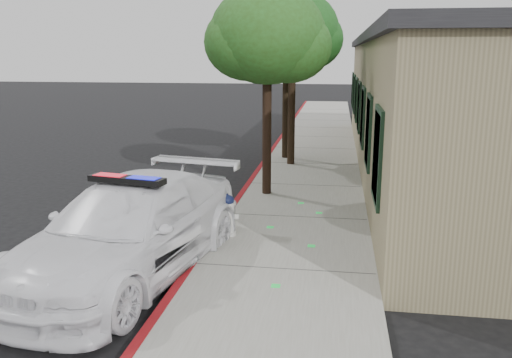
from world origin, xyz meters
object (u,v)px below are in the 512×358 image
object	(u,v)px
clapboard_building	(476,106)
street_tree_far	(288,43)
police_car	(130,229)
fire_hydrant	(227,214)
street_tree_mid	(293,34)
street_tree_near	(267,40)

from	to	relation	value
clapboard_building	street_tree_far	size ratio (longest dim) A/B	4.03
police_car	fire_hydrant	size ratio (longest dim) A/B	6.93
fire_hydrant	street_tree_mid	bearing A→B (deg)	78.55
police_car	street_tree_far	bearing A→B (deg)	91.41
street_tree_far	street_tree_near	bearing A→B (deg)	-90.31
fire_hydrant	street_tree_mid	size ratio (longest dim) A/B	0.15
police_car	street_tree_mid	world-z (taller)	street_tree_mid
police_car	clapboard_building	bearing A→B (deg)	61.26
fire_hydrant	street_tree_far	world-z (taller)	street_tree_far
street_tree_near	street_tree_far	xyz separation A→B (m)	(0.03, 4.97, 0.03)
clapboard_building	police_car	bearing A→B (deg)	-129.48
street_tree_near	street_tree_mid	size ratio (longest dim) A/B	0.95
street_tree_near	police_car	bearing A→B (deg)	-107.53
clapboard_building	fire_hydrant	distance (m)	9.90
clapboard_building	street_tree_near	distance (m)	7.48
fire_hydrant	street_tree_far	size ratio (longest dim) A/B	0.16
police_car	street_tree_far	world-z (taller)	street_tree_far
clapboard_building	street_tree_mid	bearing A→B (deg)	-178.97
clapboard_building	street_tree_near	size ratio (longest dim) A/B	4.03
clapboard_building	fire_hydrant	xyz separation A→B (m)	(-6.34, -7.44, -1.55)
clapboard_building	fire_hydrant	size ratio (longest dim) A/B	24.72
street_tree_near	street_tree_mid	bearing A→B (deg)	85.70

